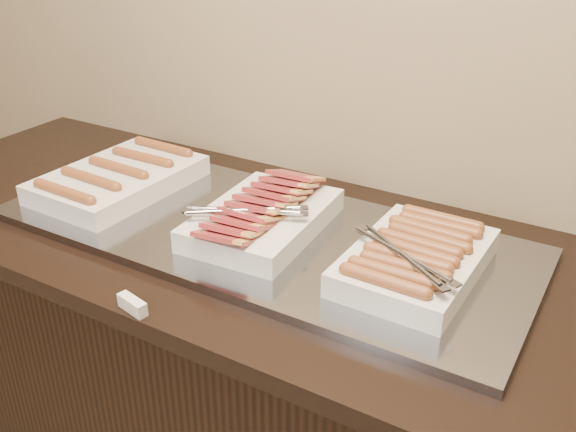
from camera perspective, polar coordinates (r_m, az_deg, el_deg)
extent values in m
cube|color=black|center=(1.72, -2.63, -15.53)|extent=(2.00, 0.70, 0.86)
cube|color=black|center=(1.46, -3.00, -2.35)|extent=(2.06, 0.76, 0.04)
cube|color=gray|center=(1.44, -2.56, -1.45)|extent=(1.20, 0.50, 0.02)
cube|color=silver|center=(1.67, -14.80, 3.16)|extent=(0.28, 0.40, 0.05)
cylinder|color=#97582E|center=(1.55, -19.29, 2.04)|extent=(0.18, 0.03, 0.03)
cylinder|color=#97582E|center=(1.61, -17.14, 3.17)|extent=(0.18, 0.03, 0.03)
cylinder|color=#97582E|center=(1.65, -14.87, 4.16)|extent=(0.18, 0.03, 0.03)
cylinder|color=#97582E|center=(1.71, -12.83, 5.11)|extent=(0.18, 0.03, 0.03)
cylinder|color=#97582E|center=(1.76, -11.05, 6.03)|extent=(0.18, 0.03, 0.03)
cube|color=silver|center=(1.41, -2.22, -0.31)|extent=(0.26, 0.37, 0.05)
cube|color=#A5353D|center=(1.30, -5.49, -1.84)|extent=(0.13, 0.10, 0.04)
cube|color=#A5353D|center=(1.32, -4.79, -1.13)|extent=(0.13, 0.10, 0.04)
cube|color=#A5353D|center=(1.34, -3.88, -0.51)|extent=(0.12, 0.10, 0.04)
cube|color=#A5353D|center=(1.36, -3.32, 0.18)|extent=(0.12, 0.09, 0.04)
cube|color=#A5353D|center=(1.39, -2.71, 0.83)|extent=(0.13, 0.10, 0.04)
cube|color=#A5353D|center=(1.41, -2.07, 1.44)|extent=(0.13, 0.10, 0.04)
cube|color=#A5353D|center=(1.43, -1.22, 1.97)|extent=(0.12, 0.09, 0.04)
cube|color=#A5353D|center=(1.45, -0.51, 2.52)|extent=(0.13, 0.10, 0.04)
cube|color=#A5353D|center=(1.48, 0.13, 3.06)|extent=(0.13, 0.10, 0.04)
cube|color=#A5353D|center=(1.50, 0.71, 3.59)|extent=(0.12, 0.09, 0.04)
cube|color=silver|center=(1.28, 11.26, -4.00)|extent=(0.24, 0.35, 0.05)
cylinder|color=#97582E|center=(1.15, 8.56, -5.74)|extent=(0.15, 0.03, 0.03)
cylinder|color=#97582E|center=(1.17, 9.30, -5.04)|extent=(0.15, 0.03, 0.03)
cylinder|color=#97582E|center=(1.20, 10.36, -4.47)|extent=(0.15, 0.03, 0.03)
cylinder|color=#97582E|center=(1.22, 10.57, -3.71)|extent=(0.15, 0.03, 0.03)
cylinder|color=#97582E|center=(1.25, 11.24, -3.10)|extent=(0.16, 0.03, 0.03)
cylinder|color=#97582E|center=(1.28, 11.56, -2.43)|extent=(0.15, 0.03, 0.03)
cylinder|color=#97582E|center=(1.30, 12.44, -1.94)|extent=(0.16, 0.04, 0.03)
cylinder|color=#97582E|center=(1.33, 12.49, -1.26)|extent=(0.15, 0.03, 0.03)
cylinder|color=#97582E|center=(1.36, 13.35, -0.81)|extent=(0.15, 0.03, 0.03)
cylinder|color=#97582E|center=(1.38, 13.55, -0.23)|extent=(0.15, 0.03, 0.03)
cube|color=silver|center=(1.22, -13.66, -7.68)|extent=(0.07, 0.03, 0.03)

